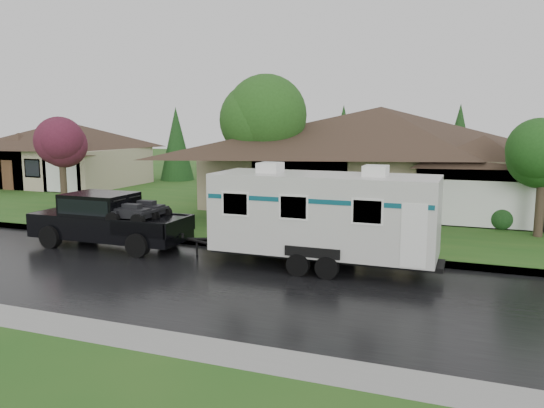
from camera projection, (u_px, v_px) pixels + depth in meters
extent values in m
plane|color=#25571B|center=(251.00, 266.00, 18.20)|extent=(140.00, 140.00, 0.00)
cube|color=black|center=(226.00, 282.00, 16.35)|extent=(140.00, 8.00, 0.01)
cube|color=gray|center=(274.00, 249.00, 20.26)|extent=(140.00, 0.50, 0.15)
cube|color=#25571B|center=(348.00, 203.00, 32.05)|extent=(140.00, 26.00, 0.15)
cube|color=#9A8A68|center=(379.00, 180.00, 30.18)|extent=(18.00, 10.00, 3.00)
pyramid|color=#3A2B1F|center=(381.00, 107.00, 29.56)|extent=(19.44, 10.80, 2.60)
cube|color=#9A8A68|center=(481.00, 193.00, 25.54)|extent=(5.76, 4.00, 2.70)
cube|color=tan|center=(68.00, 167.00, 40.46)|extent=(10.00, 8.00, 2.80)
pyramid|color=#3A2B1F|center=(65.00, 122.00, 39.94)|extent=(10.80, 8.64, 2.00)
cube|color=tan|center=(82.00, 172.00, 37.58)|extent=(3.20, 4.00, 2.52)
cylinder|color=#382B1E|center=(259.00, 183.00, 27.86)|extent=(0.46, 0.46, 3.11)
sphere|color=#2C6220|center=(259.00, 118.00, 27.35)|extent=(4.30, 4.30, 4.30)
cylinder|color=#382B1E|center=(64.00, 186.00, 30.20)|extent=(0.37, 0.37, 2.24)
sphere|color=maroon|center=(61.00, 143.00, 29.82)|extent=(3.09, 3.09, 3.09)
cylinder|color=#382B1E|center=(539.00, 211.00, 22.03)|extent=(0.37, 0.37, 2.17)
sphere|color=#23591D|center=(544.00, 154.00, 21.67)|extent=(3.00, 3.00, 3.00)
sphere|color=#143814|center=(245.00, 203.00, 28.20)|extent=(1.00, 1.00, 1.00)
sphere|color=#143814|center=(301.00, 206.00, 27.09)|extent=(1.00, 1.00, 1.00)
sphere|color=#143814|center=(362.00, 209.00, 25.99)|extent=(1.00, 1.00, 1.00)
sphere|color=#143814|center=(429.00, 213.00, 24.89)|extent=(1.00, 1.00, 1.00)
sphere|color=#143814|center=(502.00, 218.00, 23.78)|extent=(1.00, 1.00, 1.00)
cube|color=black|center=(110.00, 226.00, 20.90)|extent=(6.36, 2.12, 0.91)
cube|color=black|center=(62.00, 215.00, 21.67)|extent=(1.70, 2.07, 0.37)
cube|color=black|center=(100.00, 205.00, 20.92)|extent=(2.54, 1.99, 0.95)
cube|color=black|center=(100.00, 204.00, 20.91)|extent=(2.33, 2.03, 0.58)
cube|color=black|center=(153.00, 224.00, 20.16)|extent=(2.33, 2.01, 0.06)
cylinder|color=black|center=(51.00, 237.00, 20.70)|extent=(0.89, 0.34, 0.89)
cylinder|color=black|center=(87.00, 227.00, 22.62)|extent=(0.89, 0.34, 0.89)
cylinder|color=black|center=(138.00, 245.00, 19.29)|extent=(0.89, 0.34, 0.89)
cylinder|color=black|center=(168.00, 234.00, 21.21)|extent=(0.89, 0.34, 0.89)
cube|color=silver|center=(323.00, 213.00, 17.69)|extent=(7.42, 2.54, 2.60)
cube|color=black|center=(323.00, 255.00, 17.91)|extent=(7.84, 1.27, 0.15)
cube|color=#0D4D5B|center=(324.00, 196.00, 17.60)|extent=(7.27, 2.56, 0.15)
cube|color=white|center=(270.00, 167.00, 18.13)|extent=(0.74, 0.85, 0.34)
cube|color=white|center=(376.00, 171.00, 16.87)|extent=(0.74, 0.85, 0.34)
cylinder|color=black|center=(298.00, 265.00, 16.93)|extent=(0.74, 0.25, 0.74)
cylinder|color=black|center=(319.00, 248.00, 19.24)|extent=(0.74, 0.25, 0.74)
cylinder|color=black|center=(327.00, 268.00, 16.59)|extent=(0.74, 0.25, 0.74)
cylinder|color=black|center=(345.00, 250.00, 18.91)|extent=(0.74, 0.25, 0.74)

